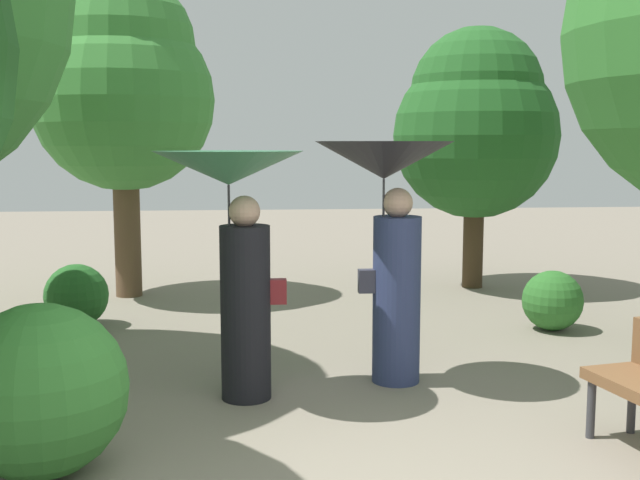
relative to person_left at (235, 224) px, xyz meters
name	(u,v)px	position (x,y,z in m)	size (l,w,h in m)	color
person_left	(235,224)	(0.00, 0.00, 0.00)	(1.19, 1.19, 2.01)	black
person_right	(389,212)	(1.29, 0.33, 0.06)	(1.17, 1.17, 2.08)	navy
tree_mid_right	(476,122)	(3.31, 4.63, 0.93)	(2.34, 2.34, 3.69)	#42301E
tree_far_back	(123,83)	(-1.53, 4.43, 1.42)	(2.41, 2.41, 4.30)	brown
bush_path_left	(40,391)	(-1.20, -1.36, -0.89)	(1.09, 1.09, 1.09)	#387F33
bush_path_right	(553,301)	(3.45, 2.01, -1.10)	(0.67, 0.67, 0.67)	#2D6B28
bush_behind_bench	(76,296)	(-1.85, 2.66, -1.07)	(0.72, 0.72, 0.72)	#235B23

